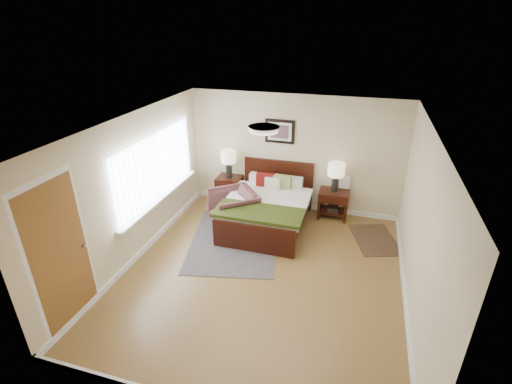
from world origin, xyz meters
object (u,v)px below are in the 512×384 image
at_px(nightstand_right, 333,201).
at_px(armchair, 233,209).
at_px(nightstand_left, 229,183).
at_px(rug_persian, 234,240).
at_px(bed, 267,204).
at_px(lamp_left, 229,159).
at_px(lamp_right, 336,172).

distance_m(nightstand_right, armchair, 2.11).
relative_size(nightstand_left, rug_persian, 0.29).
distance_m(bed, lamp_left, 1.43).
xyz_separation_m(nightstand_right, lamp_left, (-2.31, 0.01, 0.70)).
bearing_deg(bed, armchair, -160.74).
height_order(nightstand_right, lamp_right, lamp_right).
xyz_separation_m(lamp_right, armchair, (-1.88, -0.97, -0.64)).
distance_m(armchair, rug_persian, 0.66).
bearing_deg(lamp_left, armchair, -65.87).
xyz_separation_m(nightstand_right, lamp_right, (0.00, 0.01, 0.66)).
bearing_deg(armchair, nightstand_left, 165.35).
bearing_deg(lamp_right, nightstand_right, -90.00).
xyz_separation_m(nightstand_left, lamp_left, (-0.00, 0.02, 0.55)).
relative_size(bed, rug_persian, 0.88).
height_order(nightstand_right, rug_persian, nightstand_right).
bearing_deg(nightstand_right, rug_persian, -139.26).
height_order(bed, nightstand_right, bed).
height_order(lamp_left, armchair, lamp_left).
bearing_deg(rug_persian, armchair, 98.11).
bearing_deg(nightstand_left, bed, -33.89).
bearing_deg(nightstand_left, armchair, -65.38).
bearing_deg(nightstand_right, bed, -149.42).
xyz_separation_m(nightstand_left, lamp_right, (2.31, 0.02, 0.51)).
bearing_deg(nightstand_right, lamp_left, 179.64).
bearing_deg(rug_persian, bed, 45.75).
bearing_deg(armchair, nightstand_right, 77.67).
bearing_deg(rug_persian, lamp_left, 100.69).
distance_m(nightstand_left, rug_persian, 1.66).
bearing_deg(nightstand_right, armchair, -153.06).
bearing_deg(rug_persian, lamp_right, 28.88).
bearing_deg(armchair, lamp_left, 164.86).
distance_m(nightstand_left, armchair, 1.05).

